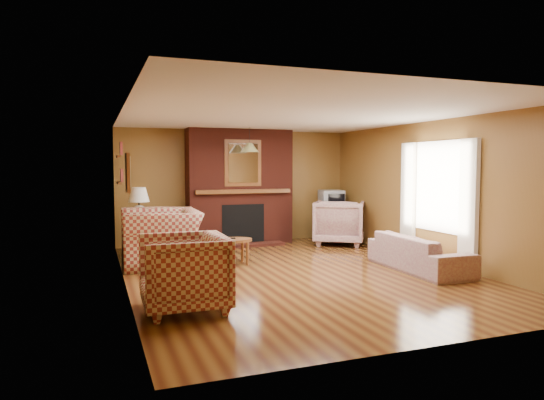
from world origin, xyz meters
name	(u,v)px	position (x,y,z in m)	size (l,w,h in m)	color
floor	(295,273)	(0.00, 0.00, 0.00)	(6.50, 6.50, 0.00)	#4A220F
ceiling	(296,115)	(0.00, 0.00, 2.40)	(6.50, 6.50, 0.00)	silver
wall_back	(236,186)	(0.00, 3.25, 1.20)	(6.50, 6.50, 0.00)	brown
wall_front	(439,215)	(0.00, -3.25, 1.20)	(6.50, 6.50, 0.00)	brown
wall_left	(124,199)	(-2.50, 0.00, 1.20)	(6.50, 6.50, 0.00)	brown
wall_right	(431,192)	(2.50, 0.00, 1.20)	(6.50, 6.50, 0.00)	brown
fireplace	(240,188)	(0.00, 2.98, 1.18)	(2.20, 0.82, 2.40)	#4E1A11
window_right	(437,197)	(2.45, -0.20, 1.13)	(0.10, 1.85, 2.00)	beige
bookshelf	(120,164)	(-2.44, 1.90, 1.67)	(0.09, 0.55, 0.71)	brown
botanical_print	(128,173)	(-2.47, -0.30, 1.55)	(0.05, 0.40, 0.50)	brown
pendant_light	(250,147)	(0.00, 2.30, 2.00)	(0.36, 0.36, 0.48)	black
plaid_loveseat	(161,237)	(-1.85, 1.38, 0.46)	(1.40, 1.23, 0.91)	maroon
plaid_armchair	(184,273)	(-1.95, -1.37, 0.44)	(0.93, 0.96, 0.87)	maroon
floral_sofa	(419,253)	(1.90, -0.49, 0.28)	(1.89, 0.74, 0.55)	#B3AB8B
floral_armchair	(340,222)	(1.93, 2.18, 0.46)	(0.99, 1.02, 0.93)	#B3AB8B
coffee_table	(231,243)	(-0.76, 0.95, 0.36)	(0.72, 0.45, 0.45)	brown
side_table	(140,238)	(-2.10, 2.45, 0.31)	(0.46, 0.46, 0.61)	brown
table_lamp	(139,202)	(-2.10, 2.45, 0.97)	(0.38, 0.38, 0.63)	white
tv_stand	(331,225)	(2.05, 2.80, 0.33)	(0.60, 0.55, 0.65)	black
crt_tv	(331,200)	(2.05, 2.79, 0.88)	(0.56, 0.56, 0.45)	#ADB0B5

